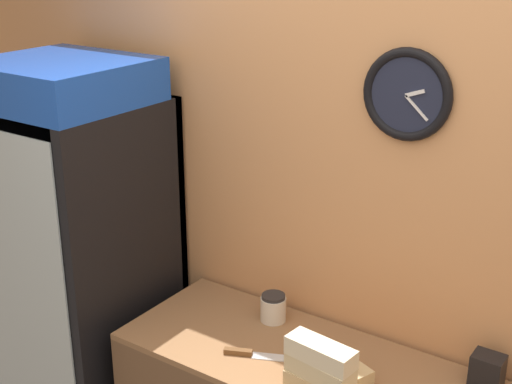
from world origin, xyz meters
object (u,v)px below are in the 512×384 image
at_px(beverage_cooler, 90,254).
at_px(sandwich_stack_top, 321,352).
at_px(sandwich_stack_middle, 320,369).
at_px(napkin_dispenser, 487,370).
at_px(sandwich_flat_left, 345,368).
at_px(condiment_jar, 273,308).
at_px(chefs_knife, 252,354).

height_order(beverage_cooler, sandwich_stack_top, beverage_cooler).
bearing_deg(sandwich_stack_middle, napkin_dispenser, 39.94).
height_order(sandwich_flat_left, napkin_dispenser, napkin_dispenser).
distance_m(sandwich_stack_middle, condiment_jar, 0.53).
relative_size(sandwich_stack_top, napkin_dispenser, 2.15).
bearing_deg(sandwich_stack_middle, sandwich_stack_top, 0.00).
bearing_deg(condiment_jar, chefs_knife, -73.94).
distance_m(condiment_jar, napkin_dispenser, 0.87).
xyz_separation_m(beverage_cooler, sandwich_stack_middle, (1.30, -0.16, -0.03)).
bearing_deg(sandwich_stack_top, sandwich_stack_middle, 0.00).
bearing_deg(napkin_dispenser, sandwich_stack_top, -140.06).
relative_size(sandwich_stack_middle, chefs_knife, 0.91).
xyz_separation_m(chefs_knife, condiment_jar, (-0.08, 0.27, 0.05)).
bearing_deg(napkin_dispenser, beverage_cooler, -172.68).
distance_m(beverage_cooler, napkin_dispenser, 1.77).
bearing_deg(condiment_jar, sandwich_flat_left, -22.79).
relative_size(beverage_cooler, chefs_knife, 6.84).
relative_size(sandwich_flat_left, condiment_jar, 2.04).
xyz_separation_m(sandwich_flat_left, chefs_knife, (-0.35, -0.09, -0.02)).
height_order(chefs_knife, napkin_dispenser, napkin_dispenser).
relative_size(sandwich_flat_left, chefs_knife, 0.83).
relative_size(sandwich_stack_top, sandwich_flat_left, 1.09).
height_order(sandwich_stack_middle, sandwich_stack_top, sandwich_stack_top).
xyz_separation_m(sandwich_flat_left, napkin_dispenser, (0.44, 0.24, 0.03)).
distance_m(sandwich_stack_middle, sandwich_flat_left, 0.17).
distance_m(sandwich_flat_left, condiment_jar, 0.47).
xyz_separation_m(sandwich_stack_middle, sandwich_stack_top, (0.00, 0.00, 0.07)).
bearing_deg(chefs_knife, condiment_jar, 106.06).
bearing_deg(sandwich_stack_top, condiment_jar, 141.01).
distance_m(sandwich_stack_top, chefs_knife, 0.38).
bearing_deg(beverage_cooler, chefs_knife, -5.71).
height_order(sandwich_stack_top, sandwich_flat_left, sandwich_stack_top).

